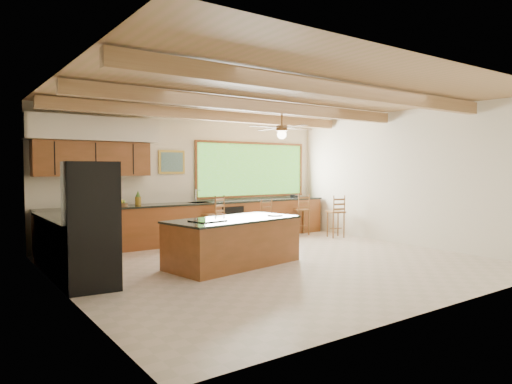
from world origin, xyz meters
TOP-DOWN VIEW (x-y plane):
  - ground at (0.00, 0.00)m, footprint 7.20×7.20m
  - room_shell at (-0.17, 0.65)m, footprint 7.27×6.54m
  - counter_run at (-0.82, 2.52)m, footprint 7.12×3.10m
  - island at (-0.73, 0.32)m, footprint 2.53×1.51m
  - refrigerator at (-3.22, 0.12)m, footprint 0.77×0.75m
  - bar_stool_a at (0.10, 2.39)m, footprint 0.51×0.51m
  - bar_stool_b at (1.49, 2.40)m, footprint 0.40×0.40m
  - bar_stool_c at (3.08, 1.54)m, footprint 0.47×0.47m
  - bar_stool_d at (2.69, 2.39)m, footprint 0.46×0.46m

SIDE VIEW (x-z plane):
  - ground at x=0.00m, z-range 0.00..0.00m
  - island at x=-0.73m, z-range -0.01..0.84m
  - counter_run at x=-0.82m, z-range -0.15..1.08m
  - bar_stool_b at x=1.49m, z-range 0.09..1.06m
  - bar_stool_c at x=3.08m, z-range 0.10..1.15m
  - bar_stool_d at x=2.69m, z-range 0.10..1.16m
  - bar_stool_a at x=0.10m, z-range 0.10..1.21m
  - refrigerator at x=-3.22m, z-range 0.00..1.80m
  - room_shell at x=-0.17m, z-range 0.70..3.72m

